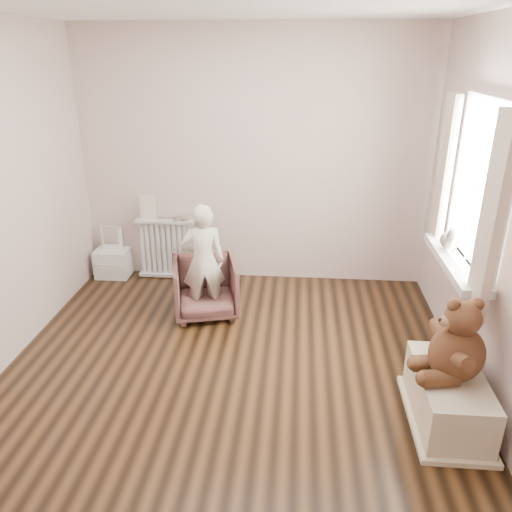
# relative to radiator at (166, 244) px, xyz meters

# --- Properties ---
(floor) EXTENTS (3.60, 3.60, 0.01)m
(floor) POSITION_rel_radiator_xyz_m (0.94, -1.68, -0.39)
(floor) COLOR black
(floor) RESTS_ON ground
(ceiling) EXTENTS (3.60, 3.60, 0.01)m
(ceiling) POSITION_rel_radiator_xyz_m (0.94, -1.68, 2.21)
(ceiling) COLOR white
(ceiling) RESTS_ON ground
(back_wall) EXTENTS (3.60, 0.02, 2.60)m
(back_wall) POSITION_rel_radiator_xyz_m (0.94, 0.12, 0.91)
(back_wall) COLOR beige
(back_wall) RESTS_ON ground
(front_wall) EXTENTS (3.60, 0.02, 2.60)m
(front_wall) POSITION_rel_radiator_xyz_m (0.94, -3.48, 0.91)
(front_wall) COLOR beige
(front_wall) RESTS_ON ground
(right_wall) EXTENTS (0.02, 3.60, 2.60)m
(right_wall) POSITION_rel_radiator_xyz_m (2.74, -1.68, 0.91)
(right_wall) COLOR beige
(right_wall) RESTS_ON ground
(window) EXTENTS (0.03, 0.90, 1.10)m
(window) POSITION_rel_radiator_xyz_m (2.70, -1.38, 1.06)
(window) COLOR white
(window) RESTS_ON right_wall
(window_sill) EXTENTS (0.22, 1.10, 0.06)m
(window_sill) POSITION_rel_radiator_xyz_m (2.61, -1.38, 0.48)
(window_sill) COLOR silver
(window_sill) RESTS_ON right_wall
(curtain_left) EXTENTS (0.06, 0.26, 1.30)m
(curtain_left) POSITION_rel_radiator_xyz_m (2.59, -1.95, 1.00)
(curtain_left) COLOR beige
(curtain_left) RESTS_ON right_wall
(curtain_right) EXTENTS (0.06, 0.26, 1.30)m
(curtain_right) POSITION_rel_radiator_xyz_m (2.59, -0.81, 1.00)
(curtain_right) COLOR beige
(curtain_right) RESTS_ON right_wall
(radiator) EXTENTS (0.63, 0.12, 0.66)m
(radiator) POSITION_rel_radiator_xyz_m (0.00, 0.00, 0.00)
(radiator) COLOR silver
(radiator) RESTS_ON floor
(paper_doll) EXTENTS (0.17, 0.01, 0.28)m
(paper_doll) POSITION_rel_radiator_xyz_m (-0.17, 0.00, 0.41)
(paper_doll) COLOR beige
(paper_doll) RESTS_ON radiator
(tin_a) EXTENTS (0.09, 0.09, 0.05)m
(tin_a) POSITION_rel_radiator_xyz_m (0.14, 0.00, 0.30)
(tin_a) COLOR #A59E8C
(tin_a) RESTS_ON radiator
(tin_b) EXTENTS (0.09, 0.09, 0.05)m
(tin_b) POSITION_rel_radiator_xyz_m (0.23, 0.00, 0.30)
(tin_b) COLOR #A59E8C
(tin_b) RESTS_ON radiator
(toy_vanity) EXTENTS (0.36, 0.26, 0.57)m
(toy_vanity) POSITION_rel_radiator_xyz_m (-0.61, -0.03, -0.11)
(toy_vanity) COLOR silver
(toy_vanity) RESTS_ON floor
(armchair) EXTENTS (0.71, 0.72, 0.54)m
(armchair) POSITION_rel_radiator_xyz_m (0.57, -0.78, -0.12)
(armchair) COLOR #53302B
(armchair) RESTS_ON floor
(child) EXTENTS (0.45, 0.35, 1.08)m
(child) POSITION_rel_radiator_xyz_m (0.57, -0.83, 0.17)
(child) COLOR silver
(child) RESTS_ON armchair
(toy_bench) EXTENTS (0.42, 0.79, 0.37)m
(toy_bench) POSITION_rel_radiator_xyz_m (2.46, -2.12, -0.19)
(toy_bench) COLOR beige
(toy_bench) RESTS_ON floor
(teddy_bear) EXTENTS (0.50, 0.41, 0.56)m
(teddy_bear) POSITION_rel_radiator_xyz_m (2.46, -2.14, 0.28)
(teddy_bear) COLOR #3B2011
(teddy_bear) RESTS_ON toy_bench
(plush_cat) EXTENTS (0.23, 0.28, 0.20)m
(plush_cat) POSITION_rel_radiator_xyz_m (2.60, -1.20, 0.61)
(plush_cat) COLOR slate
(plush_cat) RESTS_ON window_sill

